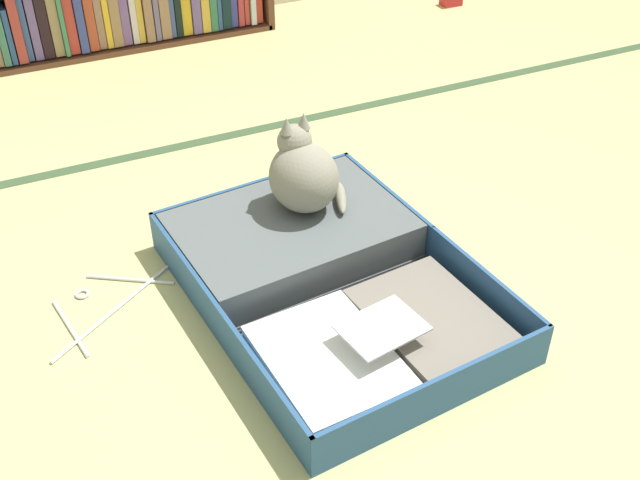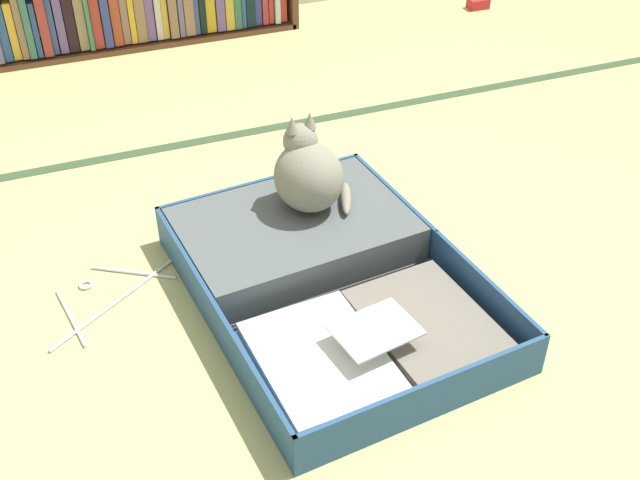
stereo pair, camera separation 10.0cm
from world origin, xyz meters
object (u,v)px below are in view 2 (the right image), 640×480
open_suitcase (317,269)px  black_cat (307,174)px  clothes_hanger (106,296)px  small_red_pouch (478,3)px

open_suitcase → black_cat: black_cat is taller
open_suitcase → clothes_hanger: size_ratio=2.60×
open_suitcase → black_cat: 0.28m
clothes_hanger → open_suitcase: bearing=-15.1°
clothes_hanger → small_red_pouch: small_red_pouch is taller
clothes_hanger → black_cat: bearing=4.9°
open_suitcase → clothes_hanger: bearing=164.9°
black_cat → clothes_hanger: 0.67m
black_cat → small_red_pouch: (1.49, 1.52, -0.21)m
open_suitcase → small_red_pouch: (1.54, 1.73, -0.03)m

